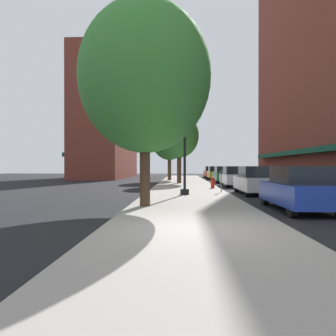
{
  "coord_description": "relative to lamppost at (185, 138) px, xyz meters",
  "views": [
    {
      "loc": [
        -0.37,
        -7.69,
        1.65
      ],
      "look_at": [
        -1.45,
        19.02,
        1.51
      ],
      "focal_mm": 33.07,
      "sensor_mm": 36.0,
      "label": 1
    }
  ],
  "objects": [
    {
      "name": "building_far_background",
      "position": [
        -10.87,
        27.9,
        5.17
      ],
      "size": [
        6.8,
        18.0,
        16.78
      ],
      "color": "brown",
      "rests_on": "ground"
    },
    {
      "name": "car_red",
      "position": [
        4.15,
        28.23,
        -2.39
      ],
      "size": [
        1.8,
        4.3,
        1.66
      ],
      "rotation": [
        0.0,
        0.0,
        -0.0
      ],
      "color": "black",
      "rests_on": "ground"
    },
    {
      "name": "tree_far",
      "position": [
        -1.6,
        -4.88,
        1.88
      ],
      "size": [
        5.08,
        5.08,
        7.9
      ],
      "color": "#422D1E",
      "rests_on": "sidewalk_slab"
    },
    {
      "name": "car_yellow",
      "position": [
        4.15,
        22.33,
        -2.39
      ],
      "size": [
        1.8,
        4.3,
        1.66
      ],
      "rotation": [
        0.0,
        0.0,
        -0.01
      ],
      "color": "black",
      "rests_on": "ground"
    },
    {
      "name": "tree_near",
      "position": [
        -1.47,
        17.86,
        1.51
      ],
      "size": [
        4.1,
        4.1,
        6.96
      ],
      "color": "#4C3823",
      "rests_on": "sidewalk_slab"
    },
    {
      "name": "car_silver",
      "position": [
        4.15,
        1.58,
        -2.39
      ],
      "size": [
        1.8,
        4.3,
        1.66
      ],
      "rotation": [
        0.0,
        0.0,
        -0.02
      ],
      "color": "black",
      "rests_on": "ground"
    },
    {
      "name": "tree_mid",
      "position": [
        -0.35,
        11.72,
        1.29
      ],
      "size": [
        3.62,
        3.62,
        6.48
      ],
      "color": "#422D1E",
      "rests_on": "sidewalk_slab"
    },
    {
      "name": "fire_hydrant",
      "position": [
        2.03,
        5.01,
        -2.68
      ],
      "size": [
        0.33,
        0.26,
        0.79
      ],
      "color": "red",
      "rests_on": "sidewalk_slab"
    },
    {
      "name": "car_blue",
      "position": [
        4.15,
        -5.14,
        -2.39
      ],
      "size": [
        1.8,
        4.3,
        1.66
      ],
      "rotation": [
        0.0,
        0.0,
        -0.0
      ],
      "color": "black",
      "rests_on": "ground"
    },
    {
      "name": "car_white",
      "position": [
        4.15,
        8.69,
        -2.39
      ],
      "size": [
        1.8,
        4.3,
        1.66
      ],
      "rotation": [
        0.0,
        0.0,
        -0.02
      ],
      "color": "black",
      "rests_on": "ground"
    },
    {
      "name": "lamppost",
      "position": [
        0.0,
        0.0,
        0.0
      ],
      "size": [
        0.48,
        0.48,
        5.9
      ],
      "color": "black",
      "rests_on": "sidewalk_slab"
    },
    {
      "name": "car_green",
      "position": [
        4.15,
        15.02,
        -2.39
      ],
      "size": [
        1.8,
        4.3,
        1.66
      ],
      "rotation": [
        0.0,
        0.0,
        -0.01
      ],
      "color": "black",
      "rests_on": "ground"
    },
    {
      "name": "ground_plane",
      "position": [
        4.15,
        8.9,
        -3.2
      ],
      "size": [
        90.0,
        90.0,
        0.0
      ],
      "primitive_type": "plane",
      "color": "black"
    },
    {
      "name": "sidewalk_slab",
      "position": [
        0.15,
        9.9,
        -3.14
      ],
      "size": [
        4.8,
        50.0,
        0.12
      ],
      "primitive_type": "cube",
      "color": "gray",
      "rests_on": "ground"
    },
    {
      "name": "parking_meter_near",
      "position": [
        2.2,
        1.72,
        -2.25
      ],
      "size": [
        0.14,
        0.09,
        1.31
      ],
      "color": "slate",
      "rests_on": "sidewalk_slab"
    }
  ]
}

